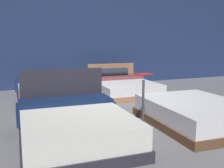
% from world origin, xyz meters
% --- Properties ---
extents(ground_plane, '(18.00, 18.00, 0.02)m').
position_xyz_m(ground_plane, '(0.00, 0.00, -0.01)').
color(ground_plane, slate).
extents(showroom_back_wall, '(18.00, 0.06, 3.50)m').
position_xyz_m(showroom_back_wall, '(0.00, 3.86, 1.75)').
color(showroom_back_wall, navy).
rests_on(showroom_back_wall, ground_plane).
extents(bed_0, '(1.70, 2.13, 1.02)m').
position_xyz_m(bed_0, '(-1.17, -1.10, 0.25)').
color(bed_0, '#282630').
rests_on(bed_0, ground_plane).
extents(bed_1, '(1.72, 2.17, 0.44)m').
position_xyz_m(bed_1, '(1.11, -1.17, 0.21)').
color(bed_1, brown).
rests_on(bed_1, ground_plane).
extents(bed_2, '(1.61, 2.11, 0.72)m').
position_xyz_m(bed_2, '(-1.08, 1.94, 0.25)').
color(bed_2, black).
rests_on(bed_2, ground_plane).
extents(bed_3, '(1.79, 2.12, 0.82)m').
position_xyz_m(bed_3, '(1.07, 1.98, 0.22)').
color(bed_3, '#9A6B4A').
rests_on(bed_3, ground_plane).
extents(price_sign, '(0.28, 0.24, 0.99)m').
position_xyz_m(price_sign, '(0.00, -1.15, 0.38)').
color(price_sign, '#3F3F44').
rests_on(price_sign, ground_plane).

